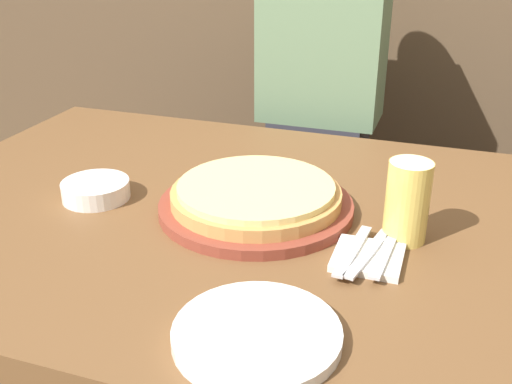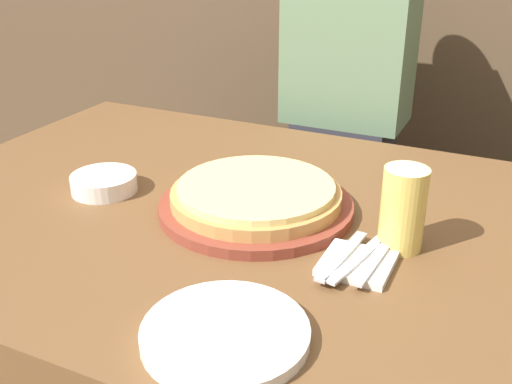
% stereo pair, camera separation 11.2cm
% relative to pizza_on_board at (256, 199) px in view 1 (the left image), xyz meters
% --- Properties ---
extents(dining_table, '(1.42, 0.97, 0.73)m').
position_rel_pizza_on_board_xyz_m(dining_table, '(-0.01, -0.01, -0.39)').
color(dining_table, brown).
rests_on(dining_table, ground_plane).
extents(pizza_on_board, '(0.37, 0.37, 0.06)m').
position_rel_pizza_on_board_xyz_m(pizza_on_board, '(0.00, 0.00, 0.00)').
color(pizza_on_board, brown).
rests_on(pizza_on_board, dining_table).
extents(beer_glass, '(0.07, 0.07, 0.14)m').
position_rel_pizza_on_board_xyz_m(beer_glass, '(0.28, -0.02, 0.05)').
color(beer_glass, '#E5C65B').
rests_on(beer_glass, dining_table).
extents(dinner_plate, '(0.23, 0.23, 0.02)m').
position_rel_pizza_on_board_xyz_m(dinner_plate, '(0.12, -0.36, -0.02)').
color(dinner_plate, white).
rests_on(dinner_plate, dining_table).
extents(side_bowl, '(0.13, 0.13, 0.04)m').
position_rel_pizza_on_board_xyz_m(side_bowl, '(-0.32, -0.05, -0.01)').
color(side_bowl, white).
rests_on(side_bowl, dining_table).
extents(napkin_stack, '(0.11, 0.11, 0.01)m').
position_rel_pizza_on_board_xyz_m(napkin_stack, '(0.23, -0.11, -0.02)').
color(napkin_stack, white).
rests_on(napkin_stack, dining_table).
extents(fork, '(0.03, 0.17, 0.00)m').
position_rel_pizza_on_board_xyz_m(fork, '(0.21, -0.11, -0.01)').
color(fork, silver).
rests_on(fork, napkin_stack).
extents(dinner_knife, '(0.05, 0.17, 0.00)m').
position_rel_pizza_on_board_xyz_m(dinner_knife, '(0.23, -0.11, -0.01)').
color(dinner_knife, silver).
rests_on(dinner_knife, napkin_stack).
extents(spoon, '(0.03, 0.15, 0.00)m').
position_rel_pizza_on_board_xyz_m(spoon, '(0.26, -0.11, -0.01)').
color(spoon, silver).
rests_on(spoon, napkin_stack).
extents(diner_person, '(0.33, 0.20, 1.30)m').
position_rel_pizza_on_board_xyz_m(diner_person, '(-0.03, 0.67, -0.12)').
color(diner_person, '#33333D').
rests_on(diner_person, ground_plane).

